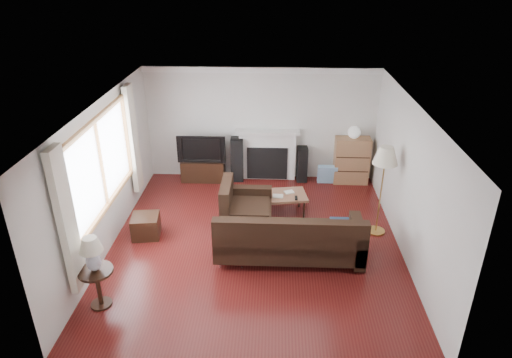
{
  "coord_description": "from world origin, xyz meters",
  "views": [
    {
      "loc": [
        0.31,
        -6.74,
        4.51
      ],
      "look_at": [
        0.0,
        0.3,
        1.1
      ],
      "focal_mm": 32.0,
      "sensor_mm": 36.0,
      "label": 1
    }
  ],
  "objects_px": {
    "sectional_sofa": "(289,235)",
    "floor_lamp": "(381,191)",
    "tv_stand": "(203,170)",
    "bookshelf": "(351,160)",
    "coffee_table": "(278,204)",
    "side_table": "(99,288)"
  },
  "relations": [
    {
      "from": "floor_lamp",
      "to": "side_table",
      "type": "distance_m",
      "value": 4.88
    },
    {
      "from": "bookshelf",
      "to": "tv_stand",
      "type": "bearing_deg",
      "value": -179.48
    },
    {
      "from": "coffee_table",
      "to": "bookshelf",
      "type": "bearing_deg",
      "value": 34.11
    },
    {
      "from": "tv_stand",
      "to": "side_table",
      "type": "xyz_separation_m",
      "value": [
        -0.87,
        -4.2,
        0.07
      ]
    },
    {
      "from": "coffee_table",
      "to": "side_table",
      "type": "relative_size",
      "value": 1.78
    },
    {
      "from": "tv_stand",
      "to": "side_table",
      "type": "height_order",
      "value": "side_table"
    },
    {
      "from": "tv_stand",
      "to": "coffee_table",
      "type": "relative_size",
      "value": 0.87
    },
    {
      "from": "tv_stand",
      "to": "coffee_table",
      "type": "bearing_deg",
      "value": -41.31
    },
    {
      "from": "bookshelf",
      "to": "coffee_table",
      "type": "distance_m",
      "value": 2.22
    },
    {
      "from": "sectional_sofa",
      "to": "floor_lamp",
      "type": "distance_m",
      "value": 1.87
    },
    {
      "from": "sectional_sofa",
      "to": "coffee_table",
      "type": "relative_size",
      "value": 2.4
    },
    {
      "from": "floor_lamp",
      "to": "tv_stand",
      "type": "bearing_deg",
      "value": 149.49
    },
    {
      "from": "bookshelf",
      "to": "sectional_sofa",
      "type": "xyz_separation_m",
      "value": [
        -1.43,
        -2.92,
        -0.1
      ]
    },
    {
      "from": "tv_stand",
      "to": "bookshelf",
      "type": "distance_m",
      "value": 3.3
    },
    {
      "from": "bookshelf",
      "to": "sectional_sofa",
      "type": "relative_size",
      "value": 0.4
    },
    {
      "from": "floor_lamp",
      "to": "side_table",
      "type": "relative_size",
      "value": 2.73
    },
    {
      "from": "sectional_sofa",
      "to": "floor_lamp",
      "type": "relative_size",
      "value": 1.57
    },
    {
      "from": "sectional_sofa",
      "to": "side_table",
      "type": "bearing_deg",
      "value": -154.34
    },
    {
      "from": "sectional_sofa",
      "to": "tv_stand",
      "type": "bearing_deg",
      "value": 122.7
    },
    {
      "from": "bookshelf",
      "to": "floor_lamp",
      "type": "relative_size",
      "value": 0.62
    },
    {
      "from": "floor_lamp",
      "to": "side_table",
      "type": "xyz_separation_m",
      "value": [
        -4.34,
        -2.15,
        -0.53
      ]
    },
    {
      "from": "side_table",
      "to": "sectional_sofa",
      "type": "bearing_deg",
      "value": 25.66
    }
  ]
}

